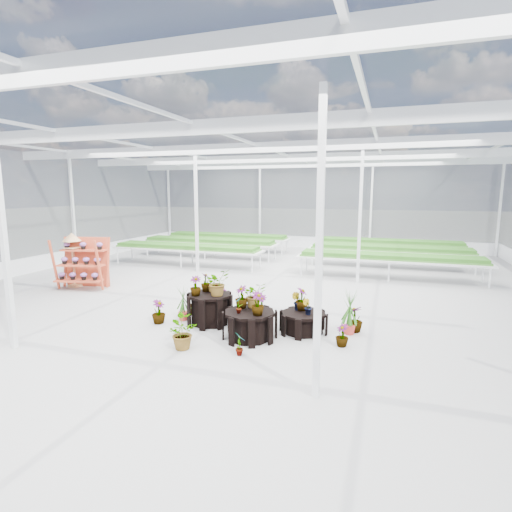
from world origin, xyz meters
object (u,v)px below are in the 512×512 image
(plinth_tall, at_px, (210,309))
(shelf_rack, at_px, (82,264))
(plinth_mid, at_px, (250,325))
(bird_table, at_px, (73,260))
(plinth_low, at_px, (303,323))

(plinth_tall, distance_m, shelf_rack, 5.60)
(plinth_mid, relative_size, bird_table, 0.63)
(plinth_tall, relative_size, plinth_mid, 0.93)
(plinth_tall, xyz_separation_m, plinth_low, (2.20, 0.10, -0.13))
(plinth_mid, height_order, bird_table, bird_table)
(plinth_mid, xyz_separation_m, shelf_rack, (-6.48, 2.42, 0.51))
(plinth_tall, xyz_separation_m, plinth_mid, (1.20, -0.60, -0.06))
(plinth_mid, bearing_deg, plinth_tall, 153.43)
(plinth_low, relative_size, shelf_rack, 0.63)
(plinth_low, bearing_deg, plinth_tall, -177.40)
(shelf_rack, bearing_deg, bird_table, 151.88)
(plinth_mid, bearing_deg, bird_table, 159.84)
(plinth_low, relative_size, bird_table, 0.57)
(plinth_tall, height_order, shelf_rack, shelf_rack)
(plinth_mid, distance_m, shelf_rack, 6.93)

